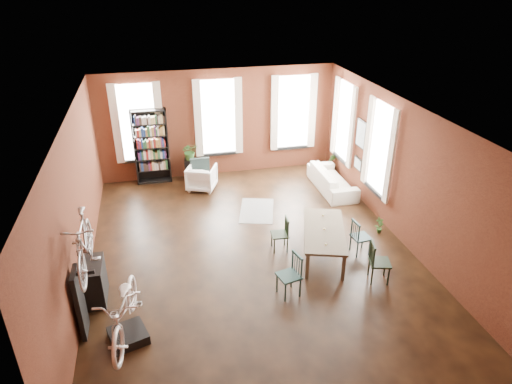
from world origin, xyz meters
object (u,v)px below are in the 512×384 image
object	(u,v)px
dining_chair_a	(289,276)
bike_trainer	(128,336)
dining_chair_b	(280,234)
plant_stand	(191,169)
white_armchair	(202,176)
bicycle_floor	(121,287)
dining_table	(323,242)
cream_sofa	(332,176)
bookshelf	(151,147)
dining_chair_d	(361,237)
console_table	(94,282)
dining_chair_c	(380,262)

from	to	relation	value
dining_chair_a	bike_trainer	size ratio (longest dim) A/B	1.47
dining_chair_b	plant_stand	xyz separation A→B (m)	(-1.56, 4.26, -0.07)
white_armchair	bicycle_floor	size ratio (longest dim) A/B	0.40
dining_chair_a	dining_table	bearing A→B (deg)	121.19
cream_sofa	bookshelf	bearing A→B (deg)	71.05
dining_chair_d	bicycle_floor	xyz separation A→B (m)	(-4.99, -1.61, 0.74)
cream_sofa	bike_trainer	bearing A→B (deg)	130.31
console_table	plant_stand	bearing A→B (deg)	65.30
bicycle_floor	console_table	bearing A→B (deg)	124.22
dining_chair_d	console_table	xyz separation A→B (m)	(-5.63, -0.31, -0.01)
dining_chair_a	dining_chair_c	world-z (taller)	dining_chair_a
dining_chair_c	plant_stand	distance (m)	6.65
dining_chair_d	cream_sofa	xyz separation A→B (m)	(0.60, 3.19, -0.00)
cream_sofa	bicycle_floor	world-z (taller)	bicycle_floor
dining_chair_a	bicycle_floor	bearing A→B (deg)	-92.52
dining_chair_a	white_armchair	distance (m)	5.21
dining_chair_d	bookshelf	bearing A→B (deg)	36.15
plant_stand	bicycle_floor	size ratio (longest dim) A/B	0.33
dining_chair_b	bicycle_floor	bearing A→B (deg)	-52.39
dining_chair_d	white_armchair	bearing A→B (deg)	31.19
dining_chair_a	bookshelf	world-z (taller)	bookshelf
dining_table	dining_chair_c	world-z (taller)	dining_chair_c
dining_chair_a	dining_chair_d	distance (m)	2.22
dining_chair_d	plant_stand	size ratio (longest dim) A/B	1.26
dining_chair_c	bookshelf	size ratio (longest dim) A/B	0.40
dining_chair_d	bicycle_floor	world-z (taller)	bicycle_floor
dining_chair_b	dining_table	bearing A→B (deg)	68.28
dining_chair_a	dining_chair_c	bearing A→B (deg)	76.77
dining_chair_d	bookshelf	xyz separation A→B (m)	(-4.35, 4.89, 0.69)
dining_chair_b	console_table	distance (m)	4.00
dining_chair_d	bike_trainer	size ratio (longest dim) A/B	1.38
dining_chair_c	cream_sofa	size ratio (longest dim) A/B	0.42
bike_trainer	bicycle_floor	size ratio (longest dim) A/B	0.31
dining_table	dining_chair_a	distance (m)	1.61
dining_chair_d	dining_table	bearing A→B (deg)	77.44
bicycle_floor	dining_chair_a	bearing A→B (deg)	19.16
dining_chair_b	dining_chair_d	bearing A→B (deg)	77.07
bike_trainer	bookshelf	bearing A→B (deg)	84.13
bookshelf	plant_stand	size ratio (longest dim) A/B	3.38
white_armchair	plant_stand	size ratio (longest dim) A/B	1.20
plant_stand	dining_chair_a	bearing A→B (deg)	-77.37
bookshelf	console_table	bearing A→B (deg)	-103.83
bookshelf	white_armchair	world-z (taller)	bookshelf
white_armchair	bike_trainer	size ratio (longest dim) A/B	1.31
dining_chair_c	bicycle_floor	distance (m)	5.02
dining_table	white_armchair	size ratio (longest dim) A/B	2.44
dining_chair_b	console_table	size ratio (longest dim) A/B	0.99
dining_chair_b	dining_chair_d	size ratio (longest dim) A/B	0.97
bookshelf	bike_trainer	bearing A→B (deg)	-95.87
bike_trainer	console_table	size ratio (longest dim) A/B	0.75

